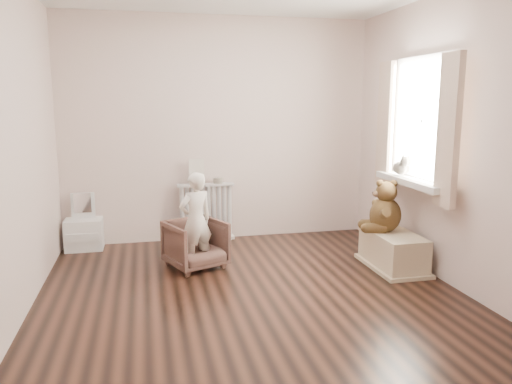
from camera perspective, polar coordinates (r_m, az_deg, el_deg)
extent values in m
cube|color=black|center=(4.43, -0.63, -11.35)|extent=(3.60, 3.60, 0.01)
cube|color=silver|center=(5.90, -4.32, 7.05)|extent=(3.60, 0.02, 2.60)
cube|color=silver|center=(2.41, 8.24, 2.09)|extent=(3.60, 0.02, 2.60)
cube|color=silver|center=(4.15, -25.85, 4.63)|extent=(0.02, 3.60, 2.60)
cube|color=silver|center=(4.84, 20.80, 5.67)|extent=(0.02, 3.60, 2.60)
cube|color=white|center=(5.06, 18.66, 7.68)|extent=(0.03, 0.90, 1.10)
cube|color=silver|center=(5.07, 17.41, 1.16)|extent=(0.22, 1.10, 0.06)
cube|color=beige|center=(4.52, 21.15, 6.51)|extent=(0.06, 0.26, 1.30)
cube|color=beige|center=(5.51, 14.56, 7.45)|extent=(0.06, 0.26, 1.30)
cube|color=silver|center=(5.88, -5.73, -1.94)|extent=(0.66, 0.12, 0.69)
cube|color=beige|center=(5.79, -6.81, 2.34)|extent=(0.17, 0.02, 0.29)
cylinder|color=#A59E8C|center=(5.84, -4.37, 1.32)|extent=(0.11, 0.11, 0.07)
cube|color=silver|center=(5.88, -19.10, -3.62)|extent=(0.40, 0.29, 0.63)
imported|color=#50332A|center=(5.01, -6.90, -5.94)|extent=(0.68, 0.69, 0.48)
imported|color=white|center=(4.89, -6.90, -3.25)|extent=(0.41, 0.34, 0.95)
cube|color=beige|center=(5.16, 15.41, -6.20)|extent=(0.40, 0.75, 0.35)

